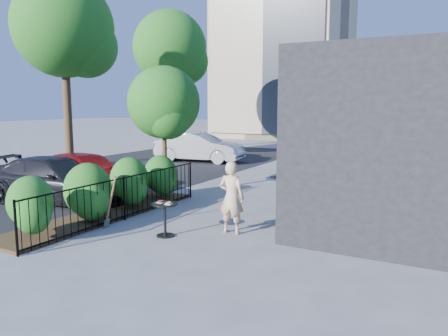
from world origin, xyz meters
The scene contains 14 objects.
ground centered at (0.00, 0.00, 0.00)m, with size 120.00×120.00×0.00m, color gray.
fence centered at (-1.50, 0.00, 0.56)m, with size 0.05×6.05×1.10m.
planting_bed centered at (-2.20, 0.00, 0.04)m, with size 1.30×6.00×0.08m, color #382616.
shrubs centered at (-2.10, 0.10, 0.70)m, with size 1.10×5.60×1.24m.
patio_tree centered at (-2.24, 2.76, 2.76)m, with size 2.20×2.20×3.94m.
street centered at (-7.00, 3.00, 0.00)m, with size 9.00×30.00×0.01m, color black.
street_tree_near centered at (-9.94, 5.96, 5.92)m, with size 4.40×4.40×8.28m.
street_tree_far centered at (-9.94, 13.96, 5.92)m, with size 4.40×4.40×8.28m.
cafe_table centered at (0.19, -0.63, 0.51)m, with size 0.58×0.58×0.78m.
woman centered at (1.34, 0.28, 0.81)m, with size 0.59×0.39×1.62m, color #D8B38B.
shovel centered at (-1.25, -0.77, 0.56)m, with size 0.43×0.16×1.27m.
car_red centered at (-4.60, 1.71, 0.70)m, with size 1.65×4.11×1.40m, color #A10D13.
car_silver centered at (-5.66, 10.27, 0.72)m, with size 1.53×4.38×1.44m, color #B4B5BA.
car_darkgrey centered at (-4.61, 0.62, 0.65)m, with size 1.83×4.51×1.31m, color black.
Camera 1 is at (5.70, -8.09, 2.86)m, focal length 35.00 mm.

